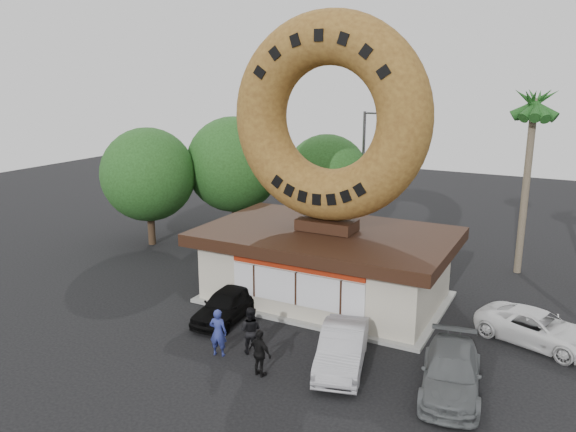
% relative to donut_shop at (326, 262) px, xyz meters
% --- Properties ---
extents(ground, '(90.00, 90.00, 0.00)m').
position_rel_donut_shop_xyz_m(ground, '(0.00, -5.98, -1.77)').
color(ground, black).
rests_on(ground, ground).
extents(donut_shop, '(11.20, 7.20, 3.80)m').
position_rel_donut_shop_xyz_m(donut_shop, '(0.00, 0.00, 0.00)').
color(donut_shop, beige).
rests_on(donut_shop, ground).
extents(giant_donut, '(9.00, 2.29, 9.00)m').
position_rel_donut_shop_xyz_m(giant_donut, '(0.00, 0.02, 6.53)').
color(giant_donut, olive).
rests_on(giant_donut, donut_shop).
extents(tree_west, '(6.00, 6.00, 7.65)m').
position_rel_donut_shop_xyz_m(tree_west, '(-9.50, 7.02, 2.87)').
color(tree_west, '#473321').
rests_on(tree_west, ground).
extents(tree_mid, '(5.20, 5.20, 6.63)m').
position_rel_donut_shop_xyz_m(tree_mid, '(-4.00, 9.02, 2.25)').
color(tree_mid, '#473321').
rests_on(tree_mid, ground).
extents(tree_far, '(5.60, 5.60, 7.14)m').
position_rel_donut_shop_xyz_m(tree_far, '(-13.00, 3.02, 2.56)').
color(tree_far, '#473321').
rests_on(tree_far, ground).
extents(palm_near, '(2.60, 2.60, 9.75)m').
position_rel_donut_shop_xyz_m(palm_near, '(7.50, 8.02, 6.65)').
color(palm_near, '#726651').
rests_on(palm_near, ground).
extents(street_lamp, '(2.11, 0.20, 8.00)m').
position_rel_donut_shop_xyz_m(street_lamp, '(-1.86, 10.02, 2.72)').
color(street_lamp, '#59595E').
rests_on(street_lamp, ground).
extents(person_left, '(0.75, 0.57, 1.83)m').
position_rel_donut_shop_xyz_m(person_left, '(-1.30, -6.83, -0.85)').
color(person_left, navy).
rests_on(person_left, ground).
extents(person_center, '(1.01, 0.86, 1.81)m').
position_rel_donut_shop_xyz_m(person_center, '(-0.36, -6.11, -0.86)').
color(person_center, black).
rests_on(person_center, ground).
extents(person_right, '(1.06, 0.64, 1.69)m').
position_rel_donut_shop_xyz_m(person_right, '(0.80, -7.38, -0.92)').
color(person_right, black).
rests_on(person_right, ground).
extents(car_black, '(1.83, 4.04, 1.34)m').
position_rel_donut_shop_xyz_m(car_black, '(-2.79, -4.07, -1.09)').
color(car_black, black).
rests_on(car_black, ground).
extents(car_silver, '(2.60, 4.61, 1.44)m').
position_rel_donut_shop_xyz_m(car_silver, '(3.06, -5.47, -1.05)').
color(car_silver, '#A9A8AE').
rests_on(car_silver, ground).
extents(car_grey, '(2.62, 4.84, 1.33)m').
position_rel_donut_shop_xyz_m(car_grey, '(6.83, -5.31, -1.10)').
color(car_grey, slate).
rests_on(car_grey, ground).
extents(car_white, '(5.05, 3.48, 1.28)m').
position_rel_donut_shop_xyz_m(car_white, '(9.11, -0.36, -1.12)').
color(car_white, white).
rests_on(car_white, ground).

